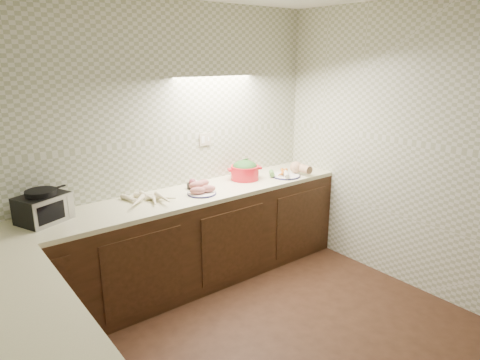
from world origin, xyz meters
TOP-DOWN VIEW (x-y plane):
  - room at (0.00, 0.00)m, footprint 3.60×3.60m
  - counter at (-0.68, 0.68)m, footprint 3.60×3.60m
  - toaster_oven at (-1.05, 1.60)m, footprint 0.43×0.39m
  - parsnip_pile at (-0.24, 1.54)m, footprint 0.43×0.39m
  - sweet_potato_plate at (0.26, 1.43)m, footprint 0.26×0.26m
  - onion_bowl at (0.30, 1.62)m, footprint 0.13×0.13m
  - dutch_oven at (0.88, 1.56)m, footprint 0.37×0.37m
  - veg_plate at (1.35, 1.39)m, footprint 0.42×0.31m

SIDE VIEW (x-z plane):
  - counter at x=-0.68m, z-range 0.00..0.90m
  - parsnip_pile at x=-0.24m, z-range 0.90..0.97m
  - onion_bowl at x=0.30m, z-range 0.89..0.99m
  - sweet_potato_plate at x=0.26m, z-range 0.89..1.01m
  - veg_plate at x=1.35m, z-range 0.88..1.02m
  - dutch_oven at x=0.88m, z-range 0.90..1.10m
  - toaster_oven at x=-1.05m, z-range 0.89..1.14m
  - room at x=0.00m, z-range 0.33..2.93m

